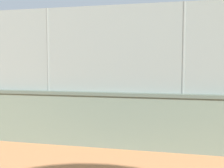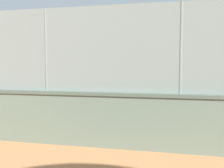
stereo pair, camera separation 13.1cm
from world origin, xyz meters
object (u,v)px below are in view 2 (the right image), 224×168
(sports_ball, at_px, (26,95))
(spare_ball_by_wall, at_px, (14,122))
(player_foreground_swinging, at_px, (52,81))
(player_crossing_court, at_px, (215,85))

(sports_ball, relative_size, spare_ball_by_wall, 1.55)
(player_foreground_swinging, bearing_deg, player_crossing_court, 164.73)
(player_crossing_court, height_order, sports_ball, player_crossing_court)
(player_crossing_court, relative_size, sports_ball, 8.23)
(player_crossing_court, distance_m, spare_ball_by_wall, 9.62)
(player_crossing_court, height_order, spare_ball_by_wall, player_crossing_court)
(player_foreground_swinging, relative_size, spare_ball_by_wall, 11.55)
(player_crossing_court, distance_m, sports_ball, 11.30)
(spare_ball_by_wall, bearing_deg, player_foreground_swinging, -70.17)
(player_foreground_swinging, relative_size, sports_ball, 7.45)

